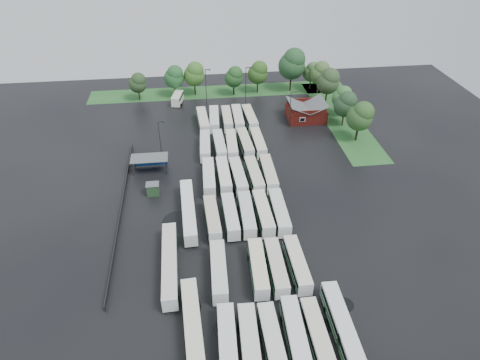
{
  "coord_description": "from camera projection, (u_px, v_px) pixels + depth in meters",
  "views": [
    {
      "loc": [
        -6.9,
        -61.08,
        53.53
      ],
      "look_at": [
        2.0,
        12.0,
        2.5
      ],
      "focal_mm": 32.0,
      "sensor_mm": 36.0,
      "label": 1
    }
  ],
  "objects": [
    {
      "name": "lamp_post_nw",
      "position": [
        161.0,
        139.0,
        96.61
      ],
      "size": [
        1.63,
        0.32,
        10.58
      ],
      "color": "#2D2D30",
      "rests_on": "ground"
    },
    {
      "name": "bus_r4c4",
      "position": [
        258.0,
        143.0,
        103.96
      ],
      "size": [
        2.65,
        11.58,
        3.21
      ],
      "rotation": [
        0.0,
        0.0,
        0.02
      ],
      "color": "silver",
      "rests_on": "ground"
    },
    {
      "name": "tree_east_4",
      "position": [
        320.0,
        73.0,
        129.46
      ],
      "size": [
        6.14,
        6.14,
        10.17
      ],
      "color": "#36241B",
      "rests_on": "ground"
    },
    {
      "name": "bus_r2c1",
      "position": [
        230.0,
        216.0,
        81.08
      ],
      "size": [
        2.61,
        11.47,
        3.18
      ],
      "rotation": [
        0.0,
        0.0,
        0.02
      ],
      "color": "silver",
      "rests_on": "ground"
    },
    {
      "name": "artic_bus_east",
      "position": [
        345.0,
        336.0,
        59.52
      ],
      "size": [
        2.69,
        17.43,
        3.23
      ],
      "rotation": [
        0.0,
        0.0,
        -0.01
      ],
      "color": "silver",
      "rests_on": "ground"
    },
    {
      "name": "bus_r3c4",
      "position": [
        268.0,
        173.0,
        92.82
      ],
      "size": [
        2.7,
        11.98,
        3.32
      ],
      "rotation": [
        0.0,
        0.0,
        -0.01
      ],
      "color": "silver",
      "rests_on": "ground"
    },
    {
      "name": "lamp_post_back_w",
      "position": [
        206.0,
        85.0,
        122.53
      ],
      "size": [
        1.66,
        0.32,
        10.78
      ],
      "color": "#2D2D30",
      "rests_on": "ground"
    },
    {
      "name": "bus_r0c0",
      "position": [
        227.0,
        343.0,
        58.5
      ],
      "size": [
        2.91,
        11.73,
        3.24
      ],
      "rotation": [
        0.0,
        0.0,
        -0.04
      ],
      "color": "silver",
      "rests_on": "ground"
    },
    {
      "name": "bus_r0c4",
      "position": [
        317.0,
        335.0,
        59.61
      ],
      "size": [
        2.45,
        11.35,
        3.16
      ],
      "rotation": [
        0.0,
        0.0,
        -0.0
      ],
      "color": "silver",
      "rests_on": "ground"
    },
    {
      "name": "bus_r0c3",
      "position": [
        295.0,
        335.0,
        59.49
      ],
      "size": [
        2.95,
        11.98,
        3.31
      ],
      "rotation": [
        0.0,
        0.0,
        -0.04
      ],
      "color": "silver",
      "rests_on": "ground"
    },
    {
      "name": "tree_east_3",
      "position": [
        329.0,
        81.0,
        122.9
      ],
      "size": [
        6.53,
        6.53,
        10.81
      ],
      "color": "black",
      "rests_on": "ground"
    },
    {
      "name": "artic_bus_west_a",
      "position": [
        193.0,
        331.0,
        60.15
      ],
      "size": [
        3.3,
        17.38,
        3.21
      ],
      "rotation": [
        0.0,
        0.0,
        0.05
      ],
      "color": "silver",
      "rests_on": "ground"
    },
    {
      "name": "bus_r5c0",
      "position": [
        203.0,
        121.0,
        113.65
      ],
      "size": [
        3.08,
        11.93,
        3.29
      ],
      "rotation": [
        0.0,
        0.0,
        0.05
      ],
      "color": "silver",
      "rests_on": "ground"
    },
    {
      "name": "west_fence",
      "position": [
        122.0,
        208.0,
        84.99
      ],
      "size": [
        0.1,
        50.0,
        1.2
      ],
      "primitive_type": "cube",
      "color": "#2D2D30",
      "rests_on": "ground"
    },
    {
      "name": "tree_north_1",
      "position": [
        174.0,
        77.0,
        127.36
      ],
      "size": [
        5.95,
        5.95,
        9.86
      ],
      "color": "#342012",
      "rests_on": "ground"
    },
    {
      "name": "bus_r3c1",
      "position": [
        224.0,
        176.0,
        92.22
      ],
      "size": [
        2.62,
        11.7,
        3.25
      ],
      "rotation": [
        0.0,
        0.0,
        0.01
      ],
      "color": "silver",
      "rests_on": "ground"
    },
    {
      "name": "bus_r4c3",
      "position": [
        245.0,
        143.0,
        103.79
      ],
      "size": [
        3.01,
        11.6,
        3.2
      ],
      "rotation": [
        0.0,
        0.0,
        0.05
      ],
      "color": "silver",
      "rests_on": "ground"
    },
    {
      "name": "bus_r4c0",
      "position": [
        205.0,
        146.0,
        102.73
      ],
      "size": [
        2.94,
        11.58,
        3.2
      ],
      "rotation": [
        0.0,
        0.0,
        -0.04
      ],
      "color": "silver",
      "rests_on": "ground"
    },
    {
      "name": "tree_north_5",
      "position": [
        293.0,
        64.0,
        129.65
      ],
      "size": [
        8.21,
        8.21,
        13.59
      ],
      "color": "black",
      "rests_on": "ground"
    },
    {
      "name": "bus_r4c1",
      "position": [
        219.0,
        145.0,
        103.04
      ],
      "size": [
        2.77,
        11.62,
        3.22
      ],
      "rotation": [
        0.0,
        0.0,
        0.03
      ],
      "color": "silver",
      "rests_on": "ground"
    },
    {
      "name": "wash_shed",
      "position": [
        150.0,
        159.0,
        95.57
      ],
      "size": [
        8.2,
        4.2,
        3.58
      ],
      "color": "#2D2D30",
      "rests_on": "ground"
    },
    {
      "name": "brick_building",
      "position": [
        306.0,
        113.0,
        117.22
      ],
      "size": [
        10.07,
        8.6,
        5.39
      ],
      "color": "maroon",
      "rests_on": "ground"
    },
    {
      "name": "bus_r1c4",
      "position": [
        297.0,
        264.0,
        70.77
      ],
      "size": [
        2.54,
        11.46,
        3.18
      ],
      "rotation": [
        0.0,
        0.0,
        0.01
      ],
      "color": "silver",
      "rests_on": "ground"
    },
    {
      "name": "bus_r3c3",
      "position": [
        254.0,
        175.0,
        92.39
      ],
      "size": [
        2.98,
        11.81,
        3.26
      ],
      "rotation": [
        0.0,
        0.0,
        0.04
      ],
      "color": "silver",
      "rests_on": "ground"
    },
    {
      "name": "tree_north_3",
      "position": [
        234.0,
        77.0,
        128.56
      ],
      "size": [
        5.53,
        5.53,
        9.16
      ],
      "color": "black",
      "rests_on": "ground"
    },
    {
      "name": "minibus",
      "position": [
        177.0,
        98.0,
        125.96
      ],
      "size": [
        3.71,
        6.95,
        2.88
      ],
      "rotation": [
        0.0,
        0.0,
        -0.2
      ],
      "color": "white",
      "rests_on": "ground"
    },
    {
      "name": "bus_r2c4",
      "position": [
        279.0,
        212.0,
        81.88
      ],
      "size": [
        2.74,
        11.98,
        3.32
      ],
      "rotation": [
        0.0,
        0.0,
        -0.02
      ],
      "color": "silver",
      "rests_on": "ground"
    },
    {
      "name": "tree_north_4",
      "position": [
        258.0,
        72.0,
        129.8
      ],
      "size": [
        6.1,
        6.1,
        10.11
      ],
      "color": "black",
      "rests_on": "ground"
    },
    {
      "name": "bus_r4c2",
      "position": [
        232.0,
        145.0,
        103.12
      ],
      "size": [
        2.86,
        11.61,
        3.21
      ],
      "rotation": [
        0.0,
        0.0,
        -0.04
      ],
      "color": "silver",
      "rests_on": "ground"
    },
    {
      "name": "bus_r2c0",
      "position": [
        212.0,
        218.0,
        80.48
      ],
      "size": [
        2.84,
        11.44,
        3.16
      ],
      "rotation": [
        0.0,
        0.0,
        0.04
      ],
      "color": "silver",
      "rests_on": "ground"
    },
    {
      "name": "utility_hut",
      "position": [
        153.0,
        189.0,
        88.93
      ],
      "size": [
        2.7,
        2.2,
        2.62
      ],
      "color": "#234023",
      "rests_on": "ground"
    },
    {
      "name": "grass_strip_north",
      "position": [
        220.0,
        92.0,
        134.08
      ],
      "size": [
        80.0,
        10.0,
        0.01
      ],
      "primitive_type": "cube",
      "color": "#245823",
      "rests_on": "ground"
    },
    {
      "name": "ground",
      "position": [
        237.0,
        227.0,
        81.01
      ],
      "size": [
        160.0,
        160.0,
        0.0
      ],
      "primitive_type": "plane",
      "color": "black",
      "rests_on": "ground"
    },
    {
      "name": "bus_r0c1",
      "position": [
        250.0,
        344.0,
        58.4
      ],
      "size": [
        2.97,
        11.87,
        3.28
      ],
      "rotation": [
        0.0,
        0.0,
        -0.04
      ],
      "color": "silver",
      "rests_on": "ground"
    },
    {
      "name": "puddle_0",
      "position": [
        225.0,
        329.0,
        62.43
      ],
      "size": [
        3.74,
        3.74,
        0.01
      ],
      "primitive_type": "cylinder",
      "color": "black",
      "rests_on": "ground"
    },
    {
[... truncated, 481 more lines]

